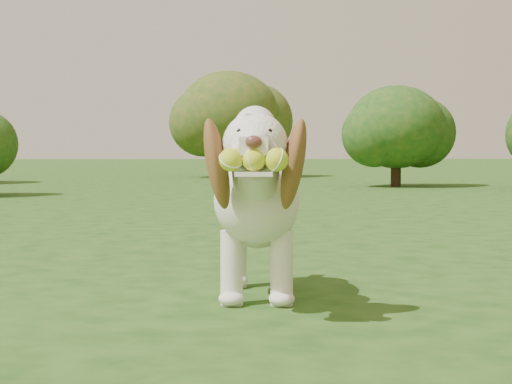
{
  "coord_description": "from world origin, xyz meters",
  "views": [
    {
      "loc": [
        -0.74,
        -3.94,
        0.6
      ],
      "look_at": [
        -0.52,
        -0.83,
        0.44
      ],
      "focal_mm": 60.0,
      "sensor_mm": 36.0,
      "label": 1
    }
  ],
  "objects": [
    {
      "name": "dog",
      "position": [
        -0.5,
        -0.6,
        0.4
      ],
      "size": [
        0.44,
        1.15,
        0.75
      ],
      "rotation": [
        0.0,
        0.0,
        -0.09
      ],
      "color": "white",
      "rests_on": "ground"
    },
    {
      "name": "shrub_c",
      "position": [
        2.31,
        8.95,
        0.91
      ],
      "size": [
        1.49,
        1.49,
        1.55
      ],
      "color": "#382314",
      "rests_on": "ground"
    },
    {
      "name": "shrub_i",
      "position": [
        -0.09,
        13.26,
        1.25
      ],
      "size": [
        2.06,
        2.06,
        2.13
      ],
      "color": "#382314",
      "rests_on": "ground"
    },
    {
      "name": "ground",
      "position": [
        0.0,
        0.0,
        0.0
      ],
      "size": [
        80.0,
        80.0,
        0.0
      ],
      "primitive_type": "plane",
      "color": "#193F12",
      "rests_on": "ground"
    }
  ]
}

